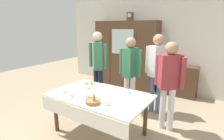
{
  "coord_description": "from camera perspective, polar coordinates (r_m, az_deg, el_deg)",
  "views": [
    {
      "loc": [
        1.73,
        -2.44,
        1.87
      ],
      "look_at": [
        0.0,
        0.2,
        1.08
      ],
      "focal_mm": 28.31,
      "sensor_mm": 36.0,
      "label": 1
    }
  ],
  "objects": [
    {
      "name": "person_behind_table_right",
      "position": [
        3.79,
        5.88,
        0.73
      ],
      "size": [
        0.52,
        0.37,
        1.65
      ],
      "color": "silver",
      "rests_on": "ground"
    },
    {
      "name": "bookshelf_low",
      "position": [
        5.15,
        20.67,
        -3.2
      ],
      "size": [
        0.94,
        0.35,
        0.84
      ],
      "color": "#4C3321",
      "rests_on": "ground"
    },
    {
      "name": "tea_cup_back_edge",
      "position": [
        3.22,
        -15.04,
        -6.6
      ],
      "size": [
        0.13,
        0.13,
        0.06
      ],
      "color": "silver",
      "rests_on": "dining_table"
    },
    {
      "name": "back_wall",
      "position": [
        5.4,
        14.55,
        8.09
      ],
      "size": [
        6.4,
        0.1,
        2.7
      ],
      "primitive_type": "cube",
      "color": "silver",
      "rests_on": "ground"
    },
    {
      "name": "tea_cup_near_left",
      "position": [
        2.94,
        -7.87,
        -8.26
      ],
      "size": [
        0.13,
        0.13,
        0.06
      ],
      "color": "white",
      "rests_on": "dining_table"
    },
    {
      "name": "spoon_center",
      "position": [
        3.17,
        -9.93,
        -7.13
      ],
      "size": [
        0.12,
        0.02,
        0.01
      ],
      "color": "silver",
      "rests_on": "dining_table"
    },
    {
      "name": "tea_cup_front_edge",
      "position": [
        3.1,
        5.28,
        -7.06
      ],
      "size": [
        0.13,
        0.13,
        0.06
      ],
      "color": "white",
      "rests_on": "dining_table"
    },
    {
      "name": "bread_basket",
      "position": [
        2.72,
        -6.24,
        -9.99
      ],
      "size": [
        0.24,
        0.24,
        0.16
      ],
      "color": "#9E7542",
      "rests_on": "dining_table"
    },
    {
      "name": "ground_plane",
      "position": [
        3.52,
        -1.87,
        -18.02
      ],
      "size": [
        12.0,
        12.0,
        0.0
      ],
      "primitive_type": "plane",
      "color": "tan",
      "rests_on": "ground"
    },
    {
      "name": "spoon_mid_right",
      "position": [
        3.26,
        -1.25,
        -6.32
      ],
      "size": [
        0.12,
        0.02,
        0.01
      ],
      "color": "silver",
      "rests_on": "dining_table"
    },
    {
      "name": "person_beside_shelf",
      "position": [
        4.23,
        -4.58,
        3.1
      ],
      "size": [
        0.52,
        0.41,
        1.74
      ],
      "color": "#191E38",
      "rests_on": "ground"
    },
    {
      "name": "mantel_clock",
      "position": [
        5.41,
        5.88,
        16.83
      ],
      "size": [
        0.18,
        0.11,
        0.24
      ],
      "color": "brown",
      "rests_on": "wall_cabinet"
    },
    {
      "name": "tea_cup_mid_left",
      "position": [
        2.65,
        -1.8,
        -10.75
      ],
      "size": [
        0.13,
        0.13,
        0.06
      ],
      "color": "white",
      "rests_on": "dining_table"
    },
    {
      "name": "wall_cabinet",
      "position": [
        5.53,
        4.45,
        5.07
      ],
      "size": [
        2.01,
        0.46,
        2.02
      ],
      "color": "#4C3321",
      "rests_on": "ground"
    },
    {
      "name": "book_stack",
      "position": [
        5.04,
        21.12,
        1.85
      ],
      "size": [
        0.16,
        0.21,
        0.08
      ],
      "color": "#664C7A",
      "rests_on": "bookshelf_low"
    },
    {
      "name": "dining_table",
      "position": [
        3.06,
        -4.54,
        -9.81
      ],
      "size": [
        1.69,
        1.03,
        0.73
      ],
      "color": "#4C3321",
      "rests_on": "ground"
    },
    {
      "name": "spoon_back_edge",
      "position": [
        3.11,
        -3.58,
        -7.42
      ],
      "size": [
        0.12,
        0.02,
        0.01
      ],
      "color": "silver",
      "rests_on": "dining_table"
    },
    {
      "name": "person_by_cabinet",
      "position": [
        3.24,
        17.98,
        -2.55
      ],
      "size": [
        0.52,
        0.38,
        1.62
      ],
      "color": "silver",
      "rests_on": "ground"
    },
    {
      "name": "person_near_right_end",
      "position": [
        3.82,
        14.35,
        1.21
      ],
      "size": [
        0.52,
        0.41,
        1.71
      ],
      "color": "slate",
      "rests_on": "ground"
    },
    {
      "name": "tea_cup_near_right",
      "position": [
        3.0,
        -13.16,
        -8.05
      ],
      "size": [
        0.13,
        0.13,
        0.06
      ],
      "color": "white",
      "rests_on": "dining_table"
    },
    {
      "name": "pastry_plate",
      "position": [
        3.58,
        -7.48,
        -4.4
      ],
      "size": [
        0.28,
        0.28,
        0.05
      ],
      "color": "white",
      "rests_on": "dining_table"
    },
    {
      "name": "tea_cup_mid_right",
      "position": [
        3.31,
        -7.98,
        -5.72
      ],
      "size": [
        0.13,
        0.13,
        0.06
      ],
      "color": "white",
      "rests_on": "dining_table"
    }
  ]
}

